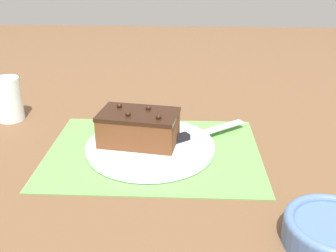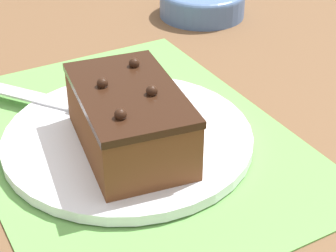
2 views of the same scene
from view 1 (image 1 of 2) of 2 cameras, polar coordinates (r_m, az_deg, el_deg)
ground_plane at (r=0.86m, az=-2.13°, el=-3.85°), size 3.00×3.00×0.00m
placemat_woven at (r=0.86m, az=-2.13°, el=-3.73°), size 0.46×0.34×0.00m
cake_plate at (r=0.86m, az=-2.55°, el=-3.00°), size 0.28×0.28×0.01m
chocolate_cake at (r=0.85m, az=-4.25°, el=-0.21°), size 0.18×0.13×0.08m
serving_knife at (r=0.88m, az=2.99°, el=-1.47°), size 0.21×0.16×0.01m
drinking_glass at (r=1.08m, az=-22.16°, el=3.62°), size 0.07×0.07×0.11m
small_bowl at (r=0.65m, az=22.84°, el=-13.89°), size 0.15×0.15×0.04m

